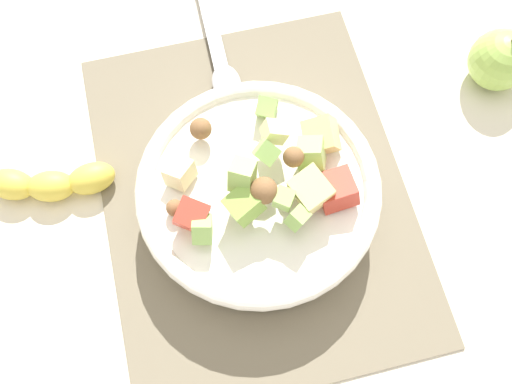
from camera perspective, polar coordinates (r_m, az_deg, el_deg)
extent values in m
plane|color=silver|center=(0.67, -0.19, -0.03)|extent=(2.40, 2.40, 0.00)
cube|color=#756B56|center=(0.67, -0.19, 0.07)|extent=(0.45, 0.35, 0.01)
cylinder|color=white|center=(0.63, 0.00, -0.56)|extent=(0.24, 0.24, 0.06)
torus|color=white|center=(0.61, 0.00, 0.39)|extent=(0.26, 0.26, 0.02)
cube|color=#BC3828|center=(0.57, -6.43, -2.30)|extent=(0.04, 0.04, 0.03)
cube|color=#8CB74C|center=(0.56, -1.22, -1.27)|extent=(0.04, 0.04, 0.03)
cube|color=beige|center=(0.60, -7.63, 1.92)|extent=(0.04, 0.04, 0.03)
cube|color=#A3CC6B|center=(0.56, 2.81, -0.67)|extent=(0.03, 0.03, 0.03)
sphere|color=brown|center=(0.58, 3.76, 3.51)|extent=(0.03, 0.03, 0.02)
cube|color=#93C160|center=(0.57, -5.39, -3.72)|extent=(0.03, 0.03, 0.03)
sphere|color=brown|center=(0.59, -8.10, -1.58)|extent=(0.03, 0.03, 0.02)
cube|color=#BC3828|center=(0.60, 8.02, 0.23)|extent=(0.04, 0.04, 0.04)
sphere|color=brown|center=(0.56, 1.06, 0.21)|extent=(0.05, 0.04, 0.04)
cube|color=#93C160|center=(0.57, 4.16, -2.62)|extent=(0.02, 0.03, 0.03)
cube|color=#93C160|center=(0.63, 1.10, 8.36)|extent=(0.04, 0.03, 0.03)
cube|color=#A3CC6B|center=(0.60, 5.53, 3.62)|extent=(0.04, 0.04, 0.05)
cube|color=#A3CC6B|center=(0.57, -1.37, 1.64)|extent=(0.04, 0.04, 0.04)
sphere|color=brown|center=(0.62, -5.53, 6.30)|extent=(0.03, 0.03, 0.04)
cube|color=beige|center=(0.60, 1.85, 6.03)|extent=(0.02, 0.03, 0.03)
cube|color=#E5D684|center=(0.58, 5.52, 0.23)|extent=(0.05, 0.05, 0.04)
cube|color=#93C160|center=(0.58, 1.08, 3.89)|extent=(0.04, 0.03, 0.04)
cube|color=#E5D684|center=(0.62, 6.51, 5.58)|extent=(0.04, 0.04, 0.05)
ellipsoid|color=#B7B7BC|center=(0.73, -2.89, 10.76)|extent=(0.06, 0.04, 0.01)
cube|color=#B7B7BC|center=(0.78, -4.29, 16.23)|extent=(0.15, 0.02, 0.01)
sphere|color=#9EC656|center=(0.77, 23.14, 12.02)|extent=(0.08, 0.08, 0.08)
ellipsoid|color=yellow|center=(0.71, -23.22, 0.71)|extent=(0.06, 0.07, 0.04)
ellipsoid|color=yellow|center=(0.70, -19.75, 0.54)|extent=(0.04, 0.06, 0.04)
ellipsoid|color=yellow|center=(0.69, -16.08, 1.32)|extent=(0.04, 0.06, 0.04)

